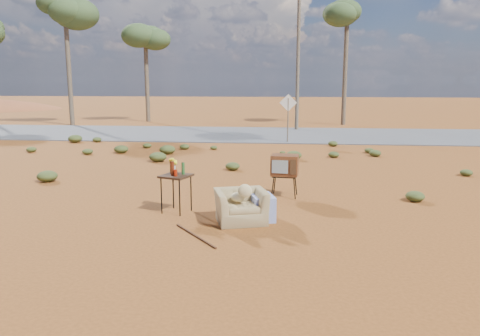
# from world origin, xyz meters

# --- Properties ---
(ground) EXTENTS (140.00, 140.00, 0.00)m
(ground) POSITION_xyz_m (0.00, 0.00, 0.00)
(ground) COLOR brown
(ground) RESTS_ON ground
(highway) EXTENTS (140.00, 7.00, 0.04)m
(highway) POSITION_xyz_m (0.00, 15.00, 0.02)
(highway) COLOR #565659
(highway) RESTS_ON ground
(armchair) EXTENTS (1.28, 1.05, 0.87)m
(armchair) POSITION_xyz_m (0.66, -0.19, 0.41)
(armchair) COLOR #957E51
(armchair) RESTS_ON ground
(tv_unit) EXTENTS (0.69, 0.57, 1.03)m
(tv_unit) POSITION_xyz_m (1.43, 1.95, 0.77)
(tv_unit) COLOR black
(tv_unit) RESTS_ON ground
(side_table) EXTENTS (0.73, 0.73, 1.14)m
(side_table) POSITION_xyz_m (-0.89, 0.38, 0.85)
(side_table) COLOR #331D12
(side_table) RESTS_ON ground
(rusty_bar) EXTENTS (0.98, 1.23, 0.04)m
(rusty_bar) POSITION_xyz_m (-0.16, -1.21, 0.02)
(rusty_bar) COLOR #4D2814
(rusty_bar) RESTS_ON ground
(road_sign) EXTENTS (0.78, 0.06, 2.19)m
(road_sign) POSITION_xyz_m (1.50, 12.00, 1.50)
(road_sign) COLOR brown
(road_sign) RESTS_ON ground
(eucalyptus_left) EXTENTS (3.20, 3.20, 8.10)m
(eucalyptus_left) POSITION_xyz_m (-12.00, 19.00, 6.92)
(eucalyptus_left) COLOR brown
(eucalyptus_left) RESTS_ON ground
(eucalyptus_near_left) EXTENTS (3.20, 3.20, 6.60)m
(eucalyptus_near_left) POSITION_xyz_m (-8.00, 22.00, 5.45)
(eucalyptus_near_left) COLOR brown
(eucalyptus_near_left) RESTS_ON ground
(eucalyptus_center) EXTENTS (3.20, 3.20, 7.60)m
(eucalyptus_center) POSITION_xyz_m (5.00, 21.00, 6.43)
(eucalyptus_center) COLOR brown
(eucalyptus_center) RESTS_ON ground
(utility_pole_center) EXTENTS (1.40, 0.20, 8.00)m
(utility_pole_center) POSITION_xyz_m (2.00, 17.50, 4.15)
(utility_pole_center) COLOR brown
(utility_pole_center) RESTS_ON ground
(scrub_patch) EXTENTS (17.49, 8.07, 0.33)m
(scrub_patch) POSITION_xyz_m (-0.82, 4.41, 0.14)
(scrub_patch) COLOR #435123
(scrub_patch) RESTS_ON ground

